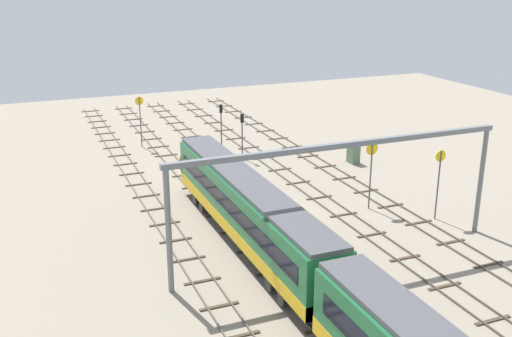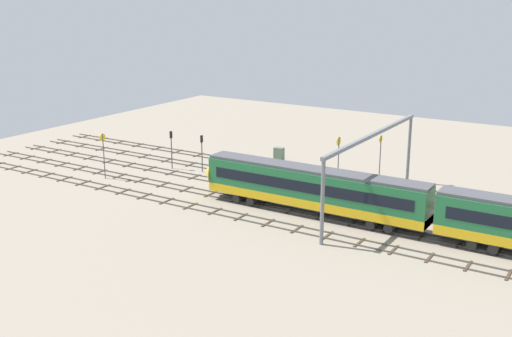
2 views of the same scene
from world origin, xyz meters
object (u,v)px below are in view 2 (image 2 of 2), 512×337
Objects in this scene: overhead_gantry at (373,149)px; train at (428,210)px; speed_sign_near_foreground at (380,151)px; relay_cabinet at (279,154)px; signal_light_trackside_departure at (171,144)px; signal_light_trackside_approach at (202,148)px; speed_sign_far_trackside at (338,152)px; speed_sign_mid_trackside at (103,150)px.

train is at bearing 146.39° from overhead_gantry.
relay_cabinet is (14.94, -1.56, -2.68)m from speed_sign_near_foreground.
relay_cabinet is (-9.84, -10.71, -2.28)m from signal_light_trackside_departure.
signal_light_trackside_departure reaches higher than signal_light_trackside_approach.
speed_sign_near_foreground is 0.99× the size of speed_sign_far_trackside.
speed_sign_near_foreground is at bearing -157.79° from signal_light_trackside_approach.
speed_sign_far_trackside is (-25.04, -13.40, 0.14)m from speed_sign_mid_trackside.
signal_light_trackside_approach is (16.68, 4.69, -0.66)m from speed_sign_far_trackside.
speed_sign_far_trackside is at bearing -151.85° from speed_sign_mid_trackside.
train is at bearing 140.83° from speed_sign_far_trackside.
speed_sign_far_trackside reaches higher than speed_sign_mid_trackside.
relay_cabinet is at bearing -132.60° from signal_light_trackside_departure.
speed_sign_far_trackside is at bearing 43.93° from speed_sign_near_foreground.
train is at bearing 124.53° from speed_sign_near_foreground.
speed_sign_far_trackside is at bearing 154.82° from relay_cabinet.
train is 18.64m from speed_sign_far_trackside.
overhead_gantry is at bearing -33.61° from train.
speed_sign_mid_trackside is 3.04× the size of relay_cabinet.
speed_sign_far_trackside is at bearing -44.36° from overhead_gantry.
overhead_gantry reaches higher than train.
signal_light_trackside_approach reaches higher than relay_cabinet.
train is 2.11× the size of overhead_gantry.
signal_light_trackside_departure reaches higher than relay_cabinet.
train is 31.90m from signal_light_trackside_approach.
speed_sign_mid_trackside is (28.85, 17.07, 0.01)m from speed_sign_near_foreground.
speed_sign_far_trackside is at bearing -165.38° from signal_light_trackside_departure.
train is 10.21× the size of signal_light_trackside_departure.
signal_light_trackside_approach is 0.96× the size of signal_light_trackside_departure.
train reaches higher than relay_cabinet.
relay_cabinet is at bearing -126.74° from speed_sign_mid_trackside.
speed_sign_far_trackside reaches higher than signal_light_trackside_departure.
speed_sign_far_trackside is 17.34m from signal_light_trackside_approach.
speed_sign_mid_trackside is at bearing 46.16° from signal_light_trackside_approach.
overhead_gantry is 11.25m from speed_sign_near_foreground.
signal_light_trackside_departure is at bearing 10.27° from signal_light_trackside_approach.
signal_light_trackside_approach is at bearing -5.01° from overhead_gantry.
speed_sign_mid_trackside reaches higher than train.
speed_sign_far_trackside is at bearing -39.17° from train.
relay_cabinet is (18.04, -11.99, -5.54)m from overhead_gantry.
signal_light_trackside_departure is (-4.06, -7.93, -0.41)m from speed_sign_mid_trackside.
overhead_gantry is at bearing 174.99° from signal_light_trackside_approach.
relay_cabinet is (-5.55, -9.93, -2.18)m from signal_light_trackside_approach.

